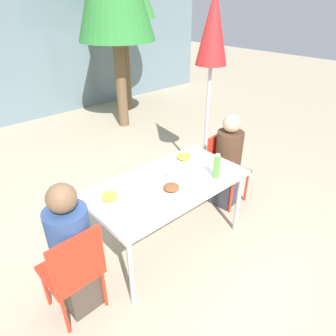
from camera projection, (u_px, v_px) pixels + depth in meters
The scene contains 13 objects.
ground_plane at pixel (168, 242), 3.16m from camera, with size 24.00×24.00×0.00m, color tan.
dining_table at pixel (168, 187), 2.82m from camera, with size 1.51×0.79×0.76m.
chair_left at pixel (74, 268), 2.23m from camera, with size 0.41×0.41×0.86m.
person_left at pixel (73, 253), 2.28m from camera, with size 0.32×0.32×1.18m.
chair_right at pixel (224, 164), 3.62m from camera, with size 0.43×0.43×0.86m.
person_right at pixel (227, 164), 3.51m from camera, with size 0.30×0.30×1.15m.
closed_umbrella at pixel (212, 38), 3.41m from camera, with size 0.37×0.37×2.39m.
plate_0 at pixel (184, 158), 3.14m from camera, with size 0.28×0.28×0.07m.
plate_1 at pixel (110, 198), 2.52m from camera, with size 0.26×0.26×0.07m.
plate_2 at pixel (171, 189), 2.64m from camera, with size 0.26×0.26×0.07m.
bottle at pixel (217, 166), 2.80m from camera, with size 0.06×0.06×0.25m.
drinking_cup at pixel (171, 176), 2.80m from camera, with size 0.08×0.08×0.08m.
salad_bowl at pixel (136, 183), 2.72m from camera, with size 0.17×0.17×0.05m.
Camera 1 is at (-1.57, -1.75, 2.26)m, focal length 32.00 mm.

